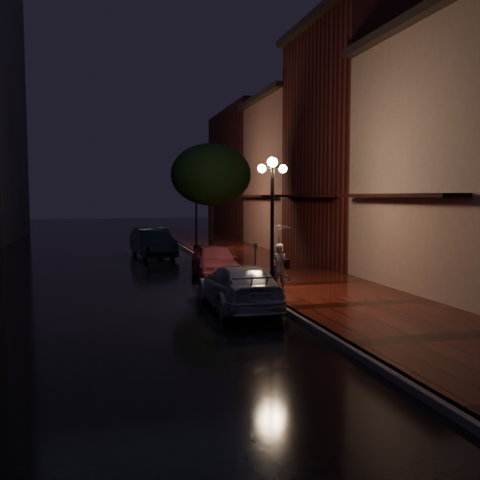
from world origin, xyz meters
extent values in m
plane|color=black|center=(0.00, 0.00, 0.00)|extent=(120.00, 120.00, 0.00)
cube|color=#41140B|center=(2.25, 0.00, 0.07)|extent=(4.50, 60.00, 0.15)
cube|color=#595451|center=(0.00, 0.00, 0.07)|extent=(0.25, 60.00, 0.15)
cube|color=gray|center=(7.00, -6.00, 4.25)|extent=(5.00, 8.00, 8.50)
cube|color=#511914|center=(7.00, 2.00, 5.50)|extent=(5.00, 8.00, 11.00)
cube|color=#8C5951|center=(7.00, 10.00, 4.50)|extent=(5.00, 8.00, 9.00)
cube|color=#511914|center=(7.00, 20.00, 5.00)|extent=(5.00, 12.00, 10.00)
cylinder|color=black|center=(0.35, -5.00, 2.15)|extent=(0.12, 0.12, 4.00)
cylinder|color=black|center=(0.35, -5.00, 0.30)|extent=(0.36, 0.36, 0.30)
cube|color=black|center=(0.35, -5.00, 4.15)|extent=(0.70, 0.08, 0.08)
sphere|color=#F1D190|center=(0.35, -5.00, 4.30)|extent=(0.32, 0.32, 0.32)
sphere|color=#F1D190|center=(0.00, -5.00, 4.10)|extent=(0.26, 0.26, 0.26)
sphere|color=#F1D190|center=(0.70, -5.00, 4.10)|extent=(0.26, 0.26, 0.26)
cylinder|color=black|center=(0.35, 9.00, 2.15)|extent=(0.12, 0.12, 4.00)
cylinder|color=black|center=(0.35, 9.00, 0.30)|extent=(0.36, 0.36, 0.30)
cube|color=black|center=(0.35, 9.00, 4.15)|extent=(0.70, 0.08, 0.08)
sphere|color=#F1D190|center=(0.35, 9.00, 4.30)|extent=(0.32, 0.32, 0.32)
sphere|color=#F1D190|center=(0.00, 9.00, 4.10)|extent=(0.26, 0.26, 0.26)
sphere|color=#F1D190|center=(0.70, 9.00, 4.10)|extent=(0.26, 0.26, 0.26)
cylinder|color=black|center=(0.60, 6.00, 1.75)|extent=(0.28, 0.28, 3.20)
ellipsoid|color=black|center=(0.60, 6.00, 4.35)|extent=(4.16, 4.16, 3.20)
sphere|color=black|center=(1.30, 6.60, 3.75)|extent=(1.80, 1.80, 1.80)
sphere|color=black|center=(0.00, 5.30, 3.85)|extent=(1.80, 1.80, 1.80)
imported|color=#C14F5B|center=(-0.60, -0.60, 0.68)|extent=(1.83, 4.10, 1.37)
imported|color=black|center=(-2.30, 7.30, 0.78)|extent=(2.21, 4.89, 1.56)
imported|color=#B0B0B8|center=(-1.15, -6.54, 0.64)|extent=(1.81, 4.41, 1.28)
imported|color=white|center=(0.60, -4.93, 0.93)|extent=(0.63, 0.48, 1.56)
imported|color=silver|center=(0.60, -4.93, 1.92)|extent=(0.91, 0.93, 0.83)
cylinder|color=black|center=(0.60, -4.93, 1.30)|extent=(0.02, 0.02, 1.25)
cube|color=black|center=(0.86, -4.98, 1.04)|extent=(0.13, 0.29, 0.31)
cylinder|color=black|center=(0.49, -2.61, 0.72)|extent=(0.06, 0.06, 1.15)
cube|color=black|center=(0.49, -2.61, 1.40)|extent=(0.15, 0.12, 0.23)
camera|label=1|loc=(-4.96, -21.25, 3.22)|focal=40.00mm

